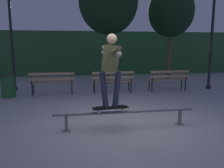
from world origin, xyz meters
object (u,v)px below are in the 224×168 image
skateboard (110,108)px  skateboarder (111,65)px  lamp_post_left (11,28)px  lamp_post_right (212,29)px  tree_far_right (171,12)px  park_bench_leftmost (52,81)px  park_bench_right_center (168,78)px  park_bench_left_center (113,79)px  tree_behind_benches (108,2)px  grind_rail (125,114)px  trash_can (8,86)px

skateboard → skateboarder: (0.00, 0.00, 0.94)m
lamp_post_left → lamp_post_right: (8.00, -1.00, 0.00)m
skateboarder → tree_far_right: tree_far_right is taller
skateboarder → tree_far_right: bearing=58.3°
park_bench_leftmost → lamp_post_left: bearing=142.3°
skateboarder → tree_far_right: 8.45m
park_bench_right_center → lamp_post_left: size_ratio=0.41×
skateboarder → lamp_post_left: bearing=122.4°
park_bench_left_center → tree_behind_benches: bearing=85.2°
skateboarder → lamp_post_right: lamp_post_right is taller
grind_rail → skateboard: 0.37m
park_bench_right_center → lamp_post_left: lamp_post_left is taller
grind_rail → skateboarder: (-0.33, 0.00, 1.09)m
skateboard → tree_far_right: bearing=58.3°
skateboard → tree_behind_benches: tree_behind_benches is taller
skateboarder → park_bench_leftmost: size_ratio=0.97×
skateboarder → tree_far_right: size_ratio=0.32×
tree_far_right → tree_behind_benches: tree_behind_benches is taller
park_bench_left_center → park_bench_right_center: bearing=0.0°
tree_far_right → trash_can: size_ratio=6.09×
lamp_post_left → lamp_post_right: size_ratio=1.00×
park_bench_left_center → trash_can: size_ratio=2.01×
skateboard → trash_can: (-3.06, 3.65, -0.05)m
tree_behind_benches → tree_far_right: bearing=13.2°
park_bench_leftmost → tree_far_right: 7.32m
tree_behind_benches → park_bench_right_center: bearing=-49.5°
park_bench_leftmost → park_bench_right_center: bearing=0.0°
grind_rail → tree_far_right: size_ratio=0.64×
park_bench_leftmost → lamp_post_right: lamp_post_right is taller
grind_rail → lamp_post_right: size_ratio=0.80×
lamp_post_left → lamp_post_right: same height
grind_rail → park_bench_leftmost: size_ratio=1.94×
skateboarder → tree_behind_benches: bearing=81.9°
park_bench_left_center → trash_can: (-3.74, -0.11, -0.12)m
park_bench_leftmost → lamp_post_right: bearing=2.2°
park_bench_right_center → tree_behind_benches: (-2.04, 2.39, 3.26)m
park_bench_left_center → lamp_post_right: lamp_post_right is taller
lamp_post_right → park_bench_leftmost: bearing=-177.8°
skateboard → tree_behind_benches: bearing=81.8°
skateboard → park_bench_left_center: size_ratio=0.49×
skateboard → lamp_post_left: 6.26m
skateboarder → trash_can: size_ratio=1.95×
tree_far_right → lamp_post_right: (0.54, -2.95, -1.06)m
skateboard → tree_far_right: (4.30, 6.95, 3.08)m
tree_behind_benches → skateboarder: bearing=-98.1°
skateboarder → park_bench_right_center: skateboarder is taller
skateboard → trash_can: bearing=130.0°
park_bench_leftmost → park_bench_left_center: bearing=0.0°
skateboarder → tree_behind_benches: (0.88, 6.15, 2.40)m
park_bench_right_center → grind_rail: bearing=-124.5°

